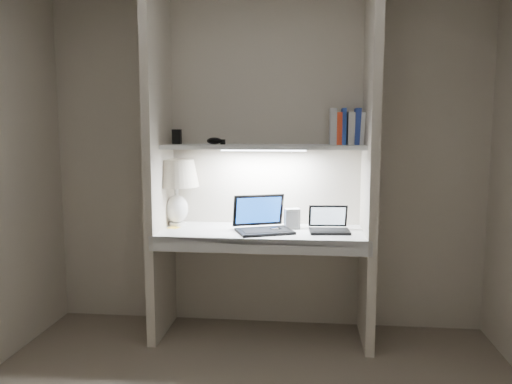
# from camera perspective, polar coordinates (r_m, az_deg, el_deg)

# --- Properties ---
(back_wall) EXTENTS (3.20, 0.01, 2.50)m
(back_wall) POSITION_cam_1_polar(r_m,az_deg,el_deg) (3.71, 1.10, 3.74)
(back_wall) COLOR beige
(back_wall) RESTS_ON floor
(alcove_panel_left) EXTENTS (0.06, 0.55, 2.50)m
(alcove_panel_left) POSITION_cam_1_polar(r_m,az_deg,el_deg) (3.58, -11.05, 3.48)
(alcove_panel_left) COLOR beige
(alcove_panel_left) RESTS_ON floor
(alcove_panel_right) EXTENTS (0.06, 0.55, 2.50)m
(alcove_panel_right) POSITION_cam_1_polar(r_m,az_deg,el_deg) (3.44, 12.91, 3.30)
(alcove_panel_right) COLOR beige
(alcove_panel_right) RESTS_ON floor
(desk) EXTENTS (1.40, 0.55, 0.04)m
(desk) POSITION_cam_1_polar(r_m,az_deg,el_deg) (3.50, 0.69, -4.72)
(desk) COLOR white
(desk) RESTS_ON alcove_panel_left
(desk_apron) EXTENTS (1.46, 0.03, 0.10)m
(desk_apron) POSITION_cam_1_polar(r_m,az_deg,el_deg) (3.26, 0.27, -6.18)
(desk_apron) COLOR silver
(desk_apron) RESTS_ON desk
(shelf) EXTENTS (1.40, 0.36, 0.03)m
(shelf) POSITION_cam_1_polar(r_m,az_deg,el_deg) (3.52, 0.85, 5.19)
(shelf) COLOR silver
(shelf) RESTS_ON back_wall
(strip_light) EXTENTS (0.60, 0.04, 0.02)m
(strip_light) POSITION_cam_1_polar(r_m,az_deg,el_deg) (3.52, 0.85, 4.83)
(strip_light) COLOR white
(strip_light) RESTS_ON shelf
(table_lamp) EXTENTS (0.33, 0.33, 0.49)m
(table_lamp) POSITION_cam_1_polar(r_m,az_deg,el_deg) (3.68, -9.08, 1.26)
(table_lamp) COLOR white
(table_lamp) RESTS_ON desk
(laptop_main) EXTENTS (0.46, 0.43, 0.25)m
(laptop_main) POSITION_cam_1_polar(r_m,az_deg,el_deg) (3.47, 0.72, -3.57)
(laptop_main) COLOR black
(laptop_main) RESTS_ON desk
(laptop_netbook) EXTENTS (0.29, 0.25, 0.17)m
(laptop_netbook) POSITION_cam_1_polar(r_m,az_deg,el_deg) (3.49, 8.33, -3.82)
(laptop_netbook) COLOR black
(laptop_netbook) RESTS_ON desk
(speaker) EXTENTS (0.12, 0.10, 0.14)m
(speaker) POSITION_cam_1_polar(r_m,az_deg,el_deg) (3.56, 4.15, -3.04)
(speaker) COLOR silver
(speaker) RESTS_ON desk
(mouse) EXTENTS (0.10, 0.08, 0.03)m
(mouse) POSITION_cam_1_polar(r_m,az_deg,el_deg) (3.45, 2.30, -4.28)
(mouse) COLOR black
(mouse) RESTS_ON desk
(cable_coil) EXTENTS (0.12, 0.12, 0.01)m
(cable_coil) POSITION_cam_1_polar(r_m,az_deg,el_deg) (3.53, 0.37, -4.20)
(cable_coil) COLOR black
(cable_coil) RESTS_ON desk
(sticky_note) EXTENTS (0.10, 0.10, 0.00)m
(sticky_note) POSITION_cam_1_polar(r_m,az_deg,el_deg) (3.64, -9.39, -4.04)
(sticky_note) COLOR yellow
(sticky_note) RESTS_ON desk
(book_row) EXTENTS (0.24, 0.17, 0.25)m
(book_row) POSITION_cam_1_polar(r_m,az_deg,el_deg) (3.58, 10.29, 7.26)
(book_row) COLOR white
(book_row) RESTS_ON shelf
(shelf_box) EXTENTS (0.06, 0.05, 0.11)m
(shelf_box) POSITION_cam_1_polar(r_m,az_deg,el_deg) (3.70, -9.04, 6.26)
(shelf_box) COLOR black
(shelf_box) RESTS_ON shelf
(shelf_gadget) EXTENTS (0.13, 0.11, 0.05)m
(shelf_gadget) POSITION_cam_1_polar(r_m,az_deg,el_deg) (3.56, -4.79, 5.84)
(shelf_gadget) COLOR black
(shelf_gadget) RESTS_ON shelf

